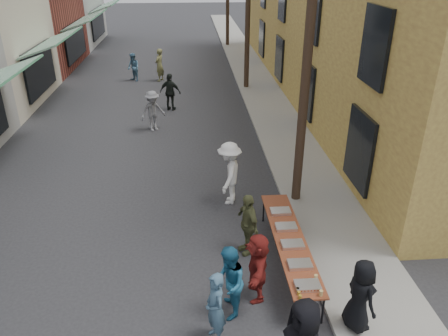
{
  "coord_description": "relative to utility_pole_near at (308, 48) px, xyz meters",
  "views": [
    {
      "loc": [
        1.29,
        -8.07,
        6.69
      ],
      "look_at": [
        2.13,
        2.74,
        1.3
      ],
      "focal_mm": 35.0,
      "sensor_mm": 36.0,
      "label": 1
    }
  ],
  "objects": [
    {
      "name": "guest_front_c",
      "position": [
        -2.39,
        -4.38,
        -3.69
      ],
      "size": [
        0.64,
        0.81,
        1.61
      ],
      "primitive_type": "imported",
      "rotation": [
        0.0,
        0.0,
        -1.61
      ],
      "color": "#21668B",
      "rests_on": "ground"
    },
    {
      "name": "passerby_far",
      "position": [
        -6.22,
        14.0,
        -3.72
      ],
      "size": [
        0.94,
        0.96,
        1.57
      ],
      "primitive_type": "imported",
      "rotation": [
        0.0,
        0.0,
        5.37
      ],
      "color": "teal",
      "rests_on": "ground"
    },
    {
      "name": "serving_table",
      "position": [
        -0.85,
        -2.91,
        -3.79
      ],
      "size": [
        0.7,
        4.0,
        0.75
      ],
      "color": "brown",
      "rests_on": "ground"
    },
    {
      "name": "cup_stack",
      "position": [
        -0.65,
        -4.81,
        -3.69
      ],
      "size": [
        0.08,
        0.08,
        0.12
      ],
      "primitive_type": "cylinder",
      "color": "tan",
      "rests_on": "serving_table"
    },
    {
      "name": "guest_front_d",
      "position": [
        -1.98,
        0.09,
        -3.55
      ],
      "size": [
        1.02,
        1.37,
        1.89
      ],
      "primitive_type": "imported",
      "rotation": [
        0.0,
        0.0,
        -1.85
      ],
      "color": "white",
      "rests_on": "ground"
    },
    {
      "name": "guest_queue_back",
      "position": [
        -1.75,
        -3.89,
        -3.72
      ],
      "size": [
        0.56,
        1.47,
        1.56
      ],
      "primitive_type": "imported",
      "rotation": [
        0.0,
        0.0,
        -1.64
      ],
      "color": "maroon",
      "rests_on": "ground"
    },
    {
      "name": "server",
      "position": [
        0.05,
        -4.99,
        -3.63
      ],
      "size": [
        0.67,
        0.86,
        1.55
      ],
      "primitive_type": "imported",
      "rotation": [
        0.0,
        0.0,
        1.83
      ],
      "color": "black",
      "rests_on": "sidewalk"
    },
    {
      "name": "passerby_mid",
      "position": [
        -3.96,
        8.68,
        -3.64
      ],
      "size": [
        1.09,
        0.75,
        1.72
      ],
      "primitive_type": "imported",
      "rotation": [
        0.0,
        0.0,
        2.77
      ],
      "color": "black",
      "rests_on": "ground"
    },
    {
      "name": "guest_front_e",
      "position": [
        -1.76,
        -2.34,
        -3.69
      ],
      "size": [
        0.68,
        1.02,
        1.61
      ],
      "primitive_type": "imported",
      "rotation": [
        0.0,
        0.0,
        -1.23
      ],
      "color": "brown",
      "rests_on": "ground"
    },
    {
      "name": "passerby_right",
      "position": [
        -4.74,
        13.91,
        -3.59
      ],
      "size": [
        0.68,
        0.79,
        1.82
      ],
      "primitive_type": "imported",
      "rotation": [
        0.0,
        0.0,
        4.27
      ],
      "color": "olive",
      "rests_on": "ground"
    },
    {
      "name": "guest_front_b",
      "position": [
        -2.7,
        -5.01,
        -3.73
      ],
      "size": [
        0.52,
        0.64,
        1.53
      ],
      "primitive_type": "imported",
      "rotation": [
        0.0,
        0.0,
        -1.27
      ],
      "color": "#41647E",
      "rests_on": "ground"
    },
    {
      "name": "utility_pole_near",
      "position": [
        0.0,
        0.0,
        0.0
      ],
      "size": [
        0.26,
        0.26,
        9.0
      ],
      "primitive_type": "cylinder",
      "color": "#2D2116",
      "rests_on": "ground"
    },
    {
      "name": "catering_tray_buns",
      "position": [
        -0.85,
        -3.21,
        -3.71
      ],
      "size": [
        0.5,
        0.33,
        0.08
      ],
      "primitive_type": "cube",
      "color": "tan",
      "rests_on": "serving_table"
    },
    {
      "name": "utility_pole_mid",
      "position": [
        0.0,
        12.0,
        0.0
      ],
      "size": [
        0.26,
        0.26,
        9.0
      ],
      "primitive_type": "cylinder",
      "color": "#2D2116",
      "rests_on": "ground"
    },
    {
      "name": "catering_tray_foil_d",
      "position": [
        -0.85,
        -2.51,
        -3.71
      ],
      "size": [
        0.5,
        0.33,
        0.08
      ],
      "primitive_type": "cube",
      "color": "#B2B2B7",
      "rests_on": "serving_table"
    },
    {
      "name": "passerby_left",
      "position": [
        -4.59,
        6.12,
        -3.66
      ],
      "size": [
        1.25,
        1.09,
        1.68
      ],
      "primitive_type": "imported",
      "rotation": [
        0.0,
        0.0,
        0.54
      ],
      "color": "slate",
      "rests_on": "ground"
    },
    {
      "name": "ground",
      "position": [
        -4.3,
        -3.0,
        -4.5
      ],
      "size": [
        120.0,
        120.0,
        0.0
      ],
      "primitive_type": "plane",
      "color": "#28282B",
      "rests_on": "ground"
    },
    {
      "name": "condiment_jar_a",
      "position": [
        -1.07,
        -4.86,
        -3.71
      ],
      "size": [
        0.07,
        0.07,
        0.08
      ],
      "primitive_type": "cylinder",
      "color": "#A57F26",
      "rests_on": "serving_table"
    },
    {
      "name": "catering_tray_sausage",
      "position": [
        -0.85,
        -4.56,
        -3.71
      ],
      "size": [
        0.5,
        0.33,
        0.08
      ],
      "primitive_type": "cube",
      "color": "maroon",
      "rests_on": "serving_table"
    },
    {
      "name": "catering_tray_foil_b",
      "position": [
        -0.85,
        -3.91,
        -3.71
      ],
      "size": [
        0.5,
        0.33,
        0.08
      ],
      "primitive_type": "cube",
      "color": "#B2B2B7",
      "rests_on": "serving_table"
    },
    {
      "name": "condiment_jar_b",
      "position": [
        -1.07,
        -4.76,
        -3.71
      ],
      "size": [
        0.07,
        0.07,
        0.08
      ],
      "primitive_type": "cylinder",
      "color": "#A57F26",
      "rests_on": "serving_table"
    },
    {
      "name": "sidewalk",
      "position": [
        0.7,
        12.0,
        -4.45
      ],
      "size": [
        2.2,
        60.0,
        0.1
      ],
      "primitive_type": "cube",
      "color": "gray",
      "rests_on": "ground"
    },
    {
      "name": "condiment_jar_c",
      "position": [
        -1.07,
        -4.66,
        -3.71
      ],
      "size": [
        0.07,
        0.07,
        0.08
      ],
      "primitive_type": "cylinder",
      "color": "#A57F26",
      "rests_on": "serving_table"
    },
    {
      "name": "catering_tray_buns_end",
      "position": [
        -0.85,
        -1.81,
        -3.71
      ],
      "size": [
        0.5,
        0.33,
        0.08
      ],
      "primitive_type": "cube",
      "color": "tan",
      "rests_on": "serving_table"
    }
  ]
}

